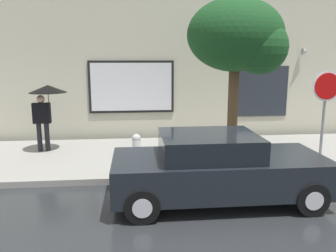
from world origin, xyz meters
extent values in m
plane|color=#282B2D|center=(0.00, 0.00, 0.00)|extent=(60.00, 60.00, 0.00)
cube|color=gray|center=(0.00, 3.00, 0.07)|extent=(20.00, 4.00, 0.15)
cube|color=beige|center=(0.00, 5.50, 3.50)|extent=(20.00, 0.40, 7.00)
cube|color=black|center=(-1.83, 5.27, 1.90)|extent=(2.91, 0.06, 1.79)
cube|color=silver|center=(-1.83, 5.24, 1.90)|extent=(2.75, 0.03, 1.63)
cube|color=#262B33|center=(2.86, 5.28, 1.70)|extent=(1.80, 0.04, 1.80)
cone|color=#99999E|center=(4.26, 5.15, 3.10)|extent=(0.22, 0.24, 0.24)
cube|color=black|center=(-0.08, -0.11, 0.60)|extent=(4.23, 1.78, 0.69)
cube|color=black|center=(-0.29, -0.11, 1.18)|extent=(1.90, 1.56, 0.45)
cylinder|color=black|center=(1.48, 0.71, 0.32)|extent=(0.64, 0.22, 0.64)
cylinder|color=silver|center=(1.48, 0.71, 0.32)|extent=(0.35, 0.24, 0.35)
cylinder|color=black|center=(1.48, -0.93, 0.32)|extent=(0.64, 0.22, 0.64)
cylinder|color=silver|center=(1.48, -0.93, 0.32)|extent=(0.35, 0.24, 0.35)
cylinder|color=black|center=(-1.65, 0.71, 0.32)|extent=(0.64, 0.22, 0.64)
cylinder|color=silver|center=(-1.65, 0.71, 0.32)|extent=(0.35, 0.24, 0.35)
cylinder|color=black|center=(-1.65, -0.93, 0.32)|extent=(0.64, 0.22, 0.64)
cylinder|color=silver|center=(-1.65, -0.93, 0.32)|extent=(0.35, 0.24, 0.35)
cylinder|color=white|center=(-1.72, 1.97, 0.50)|extent=(0.22, 0.22, 0.71)
sphere|color=#BBBBB7|center=(-1.72, 1.97, 0.86)|extent=(0.23, 0.23, 0.23)
cylinder|color=#BBBBB7|center=(-1.72, 1.81, 0.54)|extent=(0.09, 0.12, 0.09)
cylinder|color=#BBBBB7|center=(-1.72, 2.13, 0.54)|extent=(0.09, 0.12, 0.09)
cylinder|color=white|center=(-1.72, 1.97, 0.18)|extent=(0.30, 0.30, 0.06)
cylinder|color=black|center=(-4.56, 3.62, 0.57)|extent=(0.14, 0.14, 0.84)
cylinder|color=black|center=(-4.34, 3.62, 0.57)|extent=(0.14, 0.14, 0.84)
cube|color=black|center=(-4.45, 3.62, 1.29)|extent=(0.49, 0.22, 0.60)
sphere|color=tan|center=(-4.45, 3.62, 1.71)|extent=(0.23, 0.23, 0.23)
cylinder|color=#4C4C51|center=(-4.23, 3.62, 1.54)|extent=(0.02, 0.02, 0.90)
cone|color=black|center=(-4.23, 3.62, 2.00)|extent=(1.09, 1.09, 0.22)
cylinder|color=#4C3823|center=(0.88, 2.28, 1.46)|extent=(0.27, 0.27, 2.62)
ellipsoid|color=#19471E|center=(0.88, 2.28, 3.46)|extent=(2.51, 2.13, 1.88)
sphere|color=#19471E|center=(1.44, 1.97, 3.15)|extent=(1.38, 1.38, 1.38)
cylinder|color=gray|center=(3.04, 1.57, 1.34)|extent=(0.07, 0.07, 2.39)
cylinder|color=white|center=(3.04, 1.53, 2.19)|extent=(0.76, 0.02, 0.76)
cylinder|color=red|center=(3.04, 1.52, 2.19)|extent=(0.66, 0.02, 0.66)
camera|label=1|loc=(-1.75, -6.57, 2.88)|focal=36.58mm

